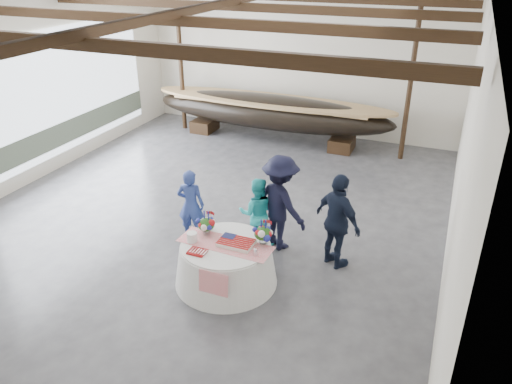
% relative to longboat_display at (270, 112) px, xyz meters
% --- Properties ---
extents(floor, '(10.00, 12.00, 0.01)m').
position_rel_longboat_display_xyz_m(floor, '(0.48, -4.82, -0.91)').
color(floor, '#3D3D42').
rests_on(floor, ground).
extents(wall_back, '(10.00, 0.02, 4.50)m').
position_rel_longboat_display_xyz_m(wall_back, '(0.48, 1.18, 1.34)').
color(wall_back, silver).
rests_on(wall_back, ground).
extents(wall_left, '(0.02, 12.00, 4.50)m').
position_rel_longboat_display_xyz_m(wall_left, '(-4.52, -4.82, 1.34)').
color(wall_left, silver).
rests_on(wall_left, ground).
extents(wall_right, '(0.02, 12.00, 4.50)m').
position_rel_longboat_display_xyz_m(wall_right, '(5.48, -4.82, 1.34)').
color(wall_right, silver).
rests_on(wall_right, ground).
extents(ceiling, '(10.00, 12.00, 0.01)m').
position_rel_longboat_display_xyz_m(ceiling, '(0.48, -4.82, 3.59)').
color(ceiling, white).
rests_on(ceiling, wall_back).
extents(pavilion_structure, '(9.80, 11.76, 4.50)m').
position_rel_longboat_display_xyz_m(pavilion_structure, '(0.48, -4.00, 3.09)').
color(pavilion_structure, black).
rests_on(pavilion_structure, ground).
extents(open_bay, '(0.03, 7.00, 3.20)m').
position_rel_longboat_display_xyz_m(open_bay, '(-4.47, -3.82, 0.92)').
color(open_bay, silver).
rests_on(open_bay, ground).
extents(longboat_display, '(7.59, 1.52, 1.42)m').
position_rel_longboat_display_xyz_m(longboat_display, '(0.00, 0.00, 0.00)').
color(longboat_display, black).
rests_on(longboat_display, ground).
extents(banquet_table, '(1.82, 1.82, 0.78)m').
position_rel_longboat_display_xyz_m(banquet_table, '(1.90, -7.15, -0.52)').
color(banquet_table, silver).
rests_on(banquet_table, ground).
extents(tabletop_items, '(1.71, 0.95, 0.40)m').
position_rel_longboat_display_xyz_m(tabletop_items, '(1.91, -7.00, 0.02)').
color(tabletop_items, red).
rests_on(tabletop_items, banquet_table).
extents(guest_woman_blue, '(0.62, 0.48, 1.52)m').
position_rel_longboat_display_xyz_m(guest_woman_blue, '(0.61, -6.05, -0.15)').
color(guest_woman_blue, navy).
rests_on(guest_woman_blue, ground).
extents(guest_woman_teal, '(0.86, 0.77, 1.46)m').
position_rel_longboat_display_xyz_m(guest_woman_teal, '(1.94, -5.81, -0.18)').
color(guest_woman_teal, '#23B1B4').
rests_on(guest_woman_teal, ground).
extents(guest_man_left, '(1.44, 1.21, 1.93)m').
position_rel_longboat_display_xyz_m(guest_man_left, '(2.37, -5.66, 0.06)').
color(guest_man_left, black).
rests_on(guest_man_left, ground).
extents(guest_man_right, '(1.15, 0.98, 1.85)m').
position_rel_longboat_display_xyz_m(guest_man_right, '(3.57, -5.89, 0.02)').
color(guest_man_right, black).
rests_on(guest_man_right, ground).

